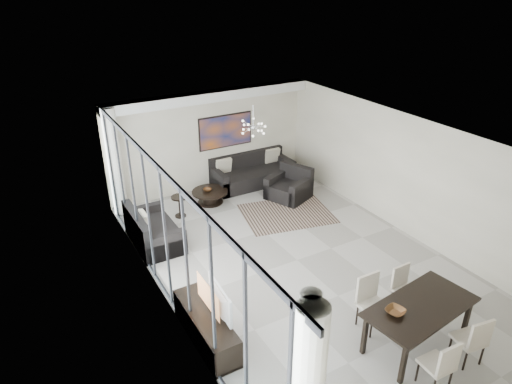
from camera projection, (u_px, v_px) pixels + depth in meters
room_shell at (318, 198)px, 9.76m from camera, size 6.00×9.00×2.90m
window_wall at (170, 237)px, 8.26m from camera, size 0.37×8.95×2.90m
soffit at (211, 96)px, 12.33m from camera, size 5.98×0.40×0.26m
painting at (226, 131)px, 13.18m from camera, size 1.68×0.04×0.98m
chandelier at (253, 127)px, 11.24m from camera, size 0.66×0.66×0.71m
rug at (287, 213)px, 12.14m from camera, size 2.61×2.20×0.01m
coffee_table at (210, 196)px, 12.64m from camera, size 1.00×1.00×0.35m
bowl_coffee at (207, 190)px, 12.55m from camera, size 0.26×0.26×0.08m
sofa_main at (252, 174)px, 13.75m from camera, size 2.46×1.01×0.89m
loveseat at (152, 232)px, 10.70m from camera, size 0.97×1.73×0.86m
armchair at (289, 188)px, 12.88m from camera, size 1.32×1.35×0.88m
side_table at (180, 203)px, 11.84m from camera, size 0.42×0.42×0.58m
tv_console at (206, 327)px, 7.88m from camera, size 0.50×1.78×0.56m
television at (215, 301)px, 7.66m from camera, size 0.19×0.96×0.55m
dining_table at (420, 310)px, 7.59m from camera, size 2.09×1.22×0.83m
dining_chair_sw at (442, 363)px, 6.81m from camera, size 0.45×0.45×0.94m
dining_chair_se at (474, 338)px, 7.27m from camera, size 0.50×0.50×0.95m
dining_chair_nw at (371, 298)px, 8.09m from camera, size 0.48×0.48×1.04m
dining_chair_ne at (403, 285)px, 8.57m from camera, size 0.41×0.41×0.89m
bowl_dining at (395, 311)px, 7.36m from camera, size 0.37×0.37×0.08m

